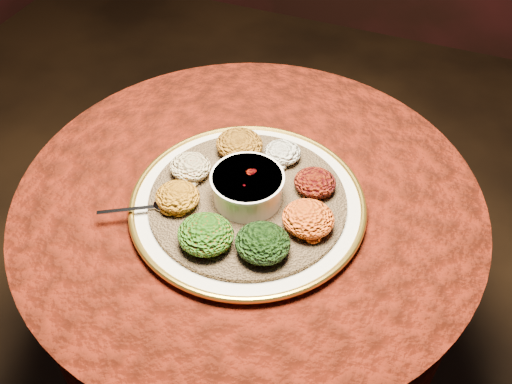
% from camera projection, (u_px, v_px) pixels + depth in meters
% --- Properties ---
extents(table, '(0.96, 0.96, 0.73)m').
position_uv_depth(table, '(249.00, 248.00, 1.30)').
color(table, black).
rests_on(table, ground).
extents(platter, '(0.55, 0.55, 0.02)m').
position_uv_depth(platter, '(248.00, 204.00, 1.13)').
color(platter, beige).
rests_on(platter, table).
extents(injera, '(0.50, 0.50, 0.01)m').
position_uv_depth(injera, '(248.00, 200.00, 1.12)').
color(injera, brown).
rests_on(injera, platter).
extents(stew_bowl, '(0.14, 0.14, 0.06)m').
position_uv_depth(stew_bowl, '(247.00, 186.00, 1.09)').
color(stew_bowl, white).
rests_on(stew_bowl, injera).
extents(spoon, '(0.13, 0.08, 0.01)m').
position_uv_depth(spoon, '(157.00, 206.00, 1.10)').
color(spoon, silver).
rests_on(spoon, injera).
extents(portion_ayib, '(0.08, 0.07, 0.04)m').
position_uv_depth(portion_ayib, '(283.00, 152.00, 1.19)').
color(portion_ayib, silver).
rests_on(portion_ayib, injera).
extents(portion_kitfo, '(0.08, 0.08, 0.04)m').
position_uv_depth(portion_kitfo, '(315.00, 182.00, 1.12)').
color(portion_kitfo, black).
rests_on(portion_kitfo, injera).
extents(portion_tikil, '(0.10, 0.09, 0.05)m').
position_uv_depth(portion_tikil, '(308.00, 219.00, 1.05)').
color(portion_tikil, '#B3640E').
rests_on(portion_tikil, injera).
extents(portion_gomen, '(0.10, 0.10, 0.05)m').
position_uv_depth(portion_gomen, '(263.00, 243.00, 1.01)').
color(portion_gomen, black).
rests_on(portion_gomen, injera).
extents(portion_mixveg, '(0.10, 0.10, 0.05)m').
position_uv_depth(portion_mixveg, '(206.00, 234.00, 1.02)').
color(portion_mixveg, '#A6310A').
rests_on(portion_mixveg, injera).
extents(portion_kik, '(0.09, 0.08, 0.04)m').
position_uv_depth(portion_kik, '(178.00, 197.00, 1.09)').
color(portion_kik, '#B96E10').
rests_on(portion_kik, injera).
extents(portion_timatim, '(0.08, 0.08, 0.04)m').
position_uv_depth(portion_timatim, '(190.00, 167.00, 1.15)').
color(portion_timatim, maroon).
rests_on(portion_timatim, injera).
extents(portion_shiro, '(0.10, 0.09, 0.05)m').
position_uv_depth(portion_shiro, '(239.00, 144.00, 1.19)').
color(portion_shiro, '#8D5511').
rests_on(portion_shiro, injera).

